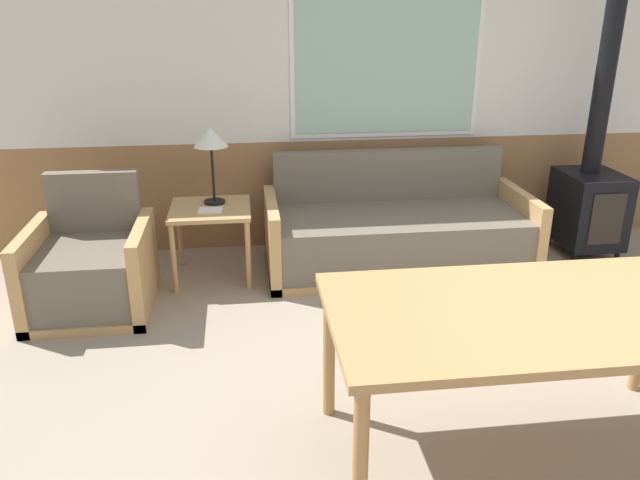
# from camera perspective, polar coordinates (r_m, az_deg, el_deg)

# --- Properties ---
(ground_plane) EXTENTS (16.00, 16.00, 0.00)m
(ground_plane) POSITION_cam_1_polar(r_m,az_deg,el_deg) (3.51, 20.39, -14.90)
(ground_plane) COLOR gray
(wall_back) EXTENTS (7.20, 0.09, 2.70)m
(wall_back) POSITION_cam_1_polar(r_m,az_deg,el_deg) (5.35, 9.24, 14.07)
(wall_back) COLOR #996B42
(wall_back) RESTS_ON ground_plane
(couch) EXTENTS (2.05, 0.89, 0.86)m
(couch) POSITION_cam_1_polar(r_m,az_deg,el_deg) (4.95, 7.07, 0.50)
(couch) COLOR tan
(couch) RESTS_ON ground_plane
(armchair) EXTENTS (0.79, 0.80, 0.88)m
(armchair) POSITION_cam_1_polar(r_m,az_deg,el_deg) (4.51, -20.19, -2.69)
(armchair) COLOR tan
(armchair) RESTS_ON ground_plane
(side_table) EXTENTS (0.59, 0.59, 0.56)m
(side_table) POSITION_cam_1_polar(r_m,az_deg,el_deg) (4.72, -9.96, 2.01)
(side_table) COLOR tan
(side_table) RESTS_ON ground_plane
(table_lamp) EXTENTS (0.25, 0.25, 0.57)m
(table_lamp) POSITION_cam_1_polar(r_m,az_deg,el_deg) (4.68, -9.96, 8.90)
(table_lamp) COLOR black
(table_lamp) RESTS_ON side_table
(book_stack) EXTENTS (0.18, 0.13, 0.02)m
(book_stack) POSITION_cam_1_polar(r_m,az_deg,el_deg) (4.60, -9.98, 2.69)
(book_stack) COLOR white
(book_stack) RESTS_ON side_table
(dining_table) EXTENTS (1.80, 0.95, 0.76)m
(dining_table) POSITION_cam_1_polar(r_m,az_deg,el_deg) (2.86, 19.17, -7.09)
(dining_table) COLOR #B27F4C
(dining_table) RESTS_ON ground_plane
(wood_stove) EXTENTS (0.45, 0.57, 2.34)m
(wood_stove) POSITION_cam_1_polar(r_m,az_deg,el_deg) (5.52, 23.57, 4.80)
(wood_stove) COLOR black
(wood_stove) RESTS_ON ground_plane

